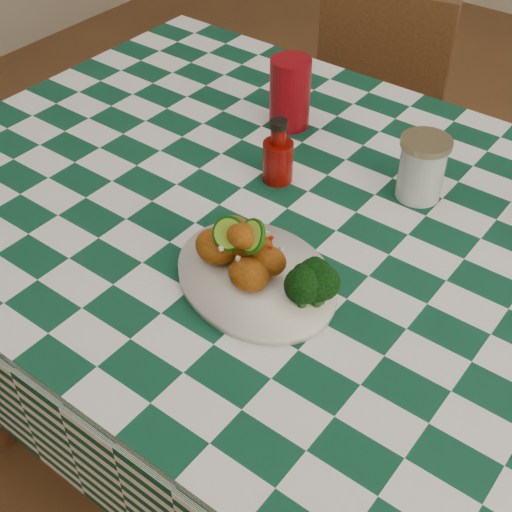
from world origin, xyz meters
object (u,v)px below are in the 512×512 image
Objects in this scene: dining_table at (322,378)px; fried_chicken_pile at (246,247)px; plate at (256,278)px; wooden_chair_left at (353,155)px; mason_jar at (422,168)px; red_tumbler at (290,93)px; ketchup_bottle at (278,151)px.

dining_table is 0.49m from fried_chicken_pile.
dining_table is at bearing 80.62° from plate.
fried_chicken_pile is 1.05m from wooden_chair_left.
mason_jar reaches higher than fried_chicken_pile.
red_tumbler is (-0.22, 0.42, 0.01)m from fried_chicken_pile.
plate is at bearing -60.70° from ketchup_bottle.
plate is 2.10× the size of fried_chicken_pile.
mason_jar is at bearing 26.19° from ketchup_bottle.
plate is 1.99× the size of red_tumbler.
ketchup_bottle is at bearing 159.94° from dining_table.
mason_jar is (0.11, 0.36, -0.00)m from fried_chicken_pile.
mason_jar is (0.09, 0.36, 0.05)m from plate.
ketchup_bottle reaches higher than wooden_chair_left.
fried_chicken_pile is at bearing 180.00° from plate.
dining_table is 0.81m from wooden_chair_left.
red_tumbler reaches higher than fried_chicken_pile.
wooden_chair_left is at bearing 109.41° from fried_chicken_pile.
fried_chicken_pile reaches higher than dining_table.
red_tumbler is (-0.24, 0.42, 0.06)m from plate.
ketchup_bottle reaches higher than mason_jar.
red_tumbler reaches higher than wooden_chair_left.
plate is 0.34× the size of wooden_chair_left.
fried_chicken_pile is 0.47m from red_tumbler.
red_tumbler is 0.20m from ketchup_bottle.
red_tumbler is at bearing 119.29° from plate.
wooden_chair_left is (-0.10, 0.49, -0.44)m from red_tumbler.
mason_jar is at bearing -10.42° from red_tumbler.
ketchup_bottle is 0.81m from wooden_chair_left.
fried_chicken_pile is at bearing -81.48° from wooden_chair_left.
ketchup_bottle reaches higher than dining_table.
ketchup_bottle is at bearing -83.97° from wooden_chair_left.
wooden_chair_left is (-0.37, 0.72, 0.03)m from dining_table.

